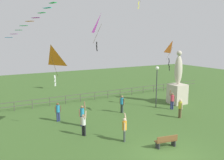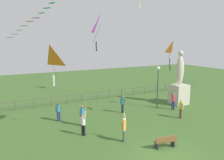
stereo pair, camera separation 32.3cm
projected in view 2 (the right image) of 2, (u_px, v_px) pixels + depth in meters
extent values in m
plane|color=#3D6028|center=(167.00, 154.00, 14.32)|extent=(80.00, 80.00, 0.00)
cube|color=beige|center=(179.00, 94.00, 25.38)|extent=(1.67, 1.67, 2.18)
ellipsoid|color=beige|center=(180.00, 70.00, 24.91)|extent=(0.90, 0.76, 3.16)
sphere|color=beige|center=(181.00, 53.00, 24.59)|extent=(0.56, 0.56, 0.56)
cylinder|color=#38383D|center=(158.00, 89.00, 23.82)|extent=(0.10, 0.10, 4.00)
sphere|color=white|center=(158.00, 68.00, 23.44)|extent=(0.36, 0.36, 0.36)
cube|color=brown|center=(165.00, 141.00, 15.10)|extent=(1.55, 0.67, 0.06)
cube|color=brown|center=(167.00, 139.00, 14.89)|extent=(1.49, 0.33, 0.36)
cube|color=#333338|center=(157.00, 145.00, 14.97)|extent=(0.08, 0.36, 0.45)
cube|color=#333338|center=(173.00, 143.00, 15.31)|extent=(0.08, 0.36, 0.45)
cylinder|color=black|center=(84.00, 130.00, 16.99)|extent=(0.14, 0.14, 0.84)
cylinder|color=black|center=(82.00, 130.00, 17.04)|extent=(0.14, 0.14, 0.84)
cylinder|color=white|center=(83.00, 121.00, 16.89)|extent=(0.31, 0.31, 0.59)
sphere|color=beige|center=(83.00, 116.00, 16.82)|extent=(0.23, 0.23, 0.23)
cylinder|color=beige|center=(85.00, 115.00, 16.68)|extent=(0.19, 0.18, 0.57)
cylinder|color=beige|center=(81.00, 121.00, 16.97)|extent=(0.09, 0.09, 0.56)
cylinder|color=#3F4C47|center=(124.00, 135.00, 16.08)|extent=(0.15, 0.15, 0.87)
cylinder|color=#3F4C47|center=(124.00, 136.00, 15.92)|extent=(0.15, 0.15, 0.87)
cylinder|color=orange|center=(124.00, 126.00, 15.87)|extent=(0.32, 0.32, 0.61)
sphere|color=beige|center=(124.00, 120.00, 15.80)|extent=(0.23, 0.23, 0.23)
cylinder|color=beige|center=(125.00, 117.00, 15.98)|extent=(0.22, 0.19, 0.59)
cylinder|color=beige|center=(124.00, 127.00, 15.67)|extent=(0.10, 0.10, 0.58)
cylinder|color=brown|center=(181.00, 114.00, 20.71)|extent=(0.15, 0.15, 0.87)
cylinder|color=brown|center=(180.00, 113.00, 20.86)|extent=(0.15, 0.15, 0.87)
cylinder|color=gold|center=(181.00, 106.00, 20.66)|extent=(0.32, 0.32, 0.62)
sphere|color=beige|center=(181.00, 101.00, 20.58)|extent=(0.23, 0.23, 0.23)
cylinder|color=beige|center=(183.00, 107.00, 20.48)|extent=(0.10, 0.10, 0.59)
cylinder|color=beige|center=(179.00, 105.00, 20.85)|extent=(0.10, 0.10, 0.59)
cylinder|color=#3F4C47|center=(122.00, 108.00, 22.36)|extent=(0.15, 0.15, 0.87)
cylinder|color=#3F4C47|center=(123.00, 109.00, 22.26)|extent=(0.15, 0.15, 0.87)
cylinder|color=#268CBF|center=(123.00, 101.00, 22.18)|extent=(0.32, 0.32, 0.62)
sphere|color=#8C6647|center=(123.00, 97.00, 22.11)|extent=(0.23, 0.23, 0.23)
cylinder|color=#8C6647|center=(121.00, 101.00, 22.31)|extent=(0.10, 0.10, 0.58)
cylinder|color=#8C6647|center=(125.00, 102.00, 22.07)|extent=(0.10, 0.10, 0.58)
cylinder|color=navy|center=(83.00, 120.00, 18.97)|extent=(0.15, 0.15, 0.88)
cylinder|color=navy|center=(81.00, 121.00, 18.90)|extent=(0.15, 0.15, 0.88)
cylinder|color=#268CBF|center=(82.00, 112.00, 18.80)|extent=(0.32, 0.32, 0.63)
sphere|color=#8C6647|center=(82.00, 107.00, 18.73)|extent=(0.24, 0.24, 0.24)
cylinder|color=#8C6647|center=(85.00, 105.00, 18.75)|extent=(0.11, 0.19, 0.60)
cylinder|color=#8C6647|center=(80.00, 113.00, 18.72)|extent=(0.10, 0.10, 0.59)
cylinder|color=navy|center=(58.00, 116.00, 20.01)|extent=(0.14, 0.14, 0.85)
cylinder|color=navy|center=(60.00, 116.00, 20.08)|extent=(0.14, 0.14, 0.85)
cylinder|color=#268CBF|center=(58.00, 108.00, 19.92)|extent=(0.31, 0.31, 0.60)
sphere|color=brown|center=(58.00, 104.00, 19.85)|extent=(0.23, 0.23, 0.23)
cylinder|color=brown|center=(56.00, 109.00, 19.84)|extent=(0.09, 0.09, 0.57)
cylinder|color=brown|center=(61.00, 109.00, 20.01)|extent=(0.09, 0.09, 0.57)
cylinder|color=navy|center=(172.00, 105.00, 23.30)|extent=(0.15, 0.15, 0.87)
cylinder|color=navy|center=(174.00, 106.00, 23.29)|extent=(0.15, 0.15, 0.87)
cylinder|color=#D83F59|center=(173.00, 98.00, 23.17)|extent=(0.32, 0.32, 0.62)
sphere|color=#8C6647|center=(174.00, 94.00, 23.09)|extent=(0.23, 0.23, 0.23)
cylinder|color=#8C6647|center=(171.00, 93.00, 23.14)|extent=(0.19, 0.22, 0.59)
cylinder|color=#8C6647|center=(176.00, 99.00, 23.16)|extent=(0.10, 0.10, 0.59)
cube|color=yellow|center=(140.00, 2.00, 25.90)|extent=(0.11, 0.03, 0.21)
cube|color=yellow|center=(140.00, 4.00, 25.87)|extent=(0.11, 0.02, 0.21)
cube|color=yellow|center=(141.00, 6.00, 26.00)|extent=(0.09, 0.02, 0.20)
cube|color=yellow|center=(140.00, 8.00, 25.89)|extent=(0.09, 0.02, 0.20)
pyramid|color=orange|center=(173.00, 47.00, 19.36)|extent=(0.68, 0.91, 1.04)
cylinder|color=#4C381E|center=(170.00, 53.00, 19.39)|extent=(0.50, 0.13, 1.04)
cube|color=black|center=(170.00, 60.00, 19.39)|extent=(0.10, 0.03, 0.20)
cube|color=black|center=(170.00, 62.00, 19.47)|extent=(0.11, 0.02, 0.21)
cube|color=black|center=(169.00, 65.00, 19.46)|extent=(0.09, 0.04, 0.20)
cube|color=black|center=(170.00, 67.00, 19.62)|extent=(0.10, 0.04, 0.20)
cube|color=black|center=(170.00, 70.00, 19.71)|extent=(0.08, 0.04, 0.20)
pyramid|color=#B22DB2|center=(101.00, 24.00, 15.52)|extent=(0.93, 0.98, 1.31)
cylinder|color=#4C381E|center=(97.00, 34.00, 15.67)|extent=(0.52, 0.35, 1.31)
cube|color=black|center=(96.00, 43.00, 15.72)|extent=(0.11, 0.02, 0.21)
cube|color=black|center=(96.00, 46.00, 15.75)|extent=(0.10, 0.03, 0.20)
cube|color=black|center=(96.00, 50.00, 15.81)|extent=(0.11, 0.04, 0.21)
pyramid|color=orange|center=(50.00, 56.00, 12.83)|extent=(0.99, 1.14, 1.22)
cylinder|color=#4C381E|center=(53.00, 67.00, 13.15)|extent=(0.44, 0.29, 1.22)
cube|color=white|center=(54.00, 77.00, 13.24)|extent=(0.10, 0.02, 0.21)
cube|color=white|center=(54.00, 80.00, 13.28)|extent=(0.11, 0.03, 0.21)
cube|color=white|center=(54.00, 84.00, 13.32)|extent=(0.10, 0.02, 0.21)
cube|color=#1EB759|center=(52.00, 3.00, 14.46)|extent=(0.39, 0.66, 0.03)
cube|color=#19B2B2|center=(47.00, 8.00, 14.91)|extent=(0.49, 0.66, 0.03)
cube|color=#1EB759|center=(42.00, 13.00, 15.33)|extent=(0.47, 0.67, 0.03)
cube|color=#B22DB2|center=(36.00, 18.00, 15.72)|extent=(0.54, 0.65, 0.03)
cube|color=orange|center=(30.00, 21.00, 16.06)|extent=(0.53, 0.66, 0.03)
cube|color=#1EB759|center=(24.00, 26.00, 16.42)|extent=(0.53, 0.65, 0.03)
cube|color=#1EB759|center=(19.00, 30.00, 16.82)|extent=(0.48, 0.66, 0.03)
cube|color=#B22DB2|center=(15.00, 34.00, 17.22)|extent=(0.51, 0.66, 0.03)
cube|color=#198CD1|center=(10.00, 37.00, 17.58)|extent=(0.55, 0.65, 0.03)
cylinder|color=#4C4742|center=(16.00, 106.00, 23.05)|extent=(0.06, 0.06, 0.95)
cylinder|color=#4C4742|center=(34.00, 104.00, 23.84)|extent=(0.06, 0.06, 0.95)
cylinder|color=#4C4742|center=(51.00, 102.00, 24.66)|extent=(0.06, 0.06, 0.95)
cylinder|color=#4C4742|center=(67.00, 100.00, 25.46)|extent=(0.06, 0.06, 0.95)
cylinder|color=#4C4742|center=(82.00, 98.00, 26.25)|extent=(0.06, 0.06, 0.95)
cylinder|color=#4C4742|center=(96.00, 96.00, 27.07)|extent=(0.06, 0.06, 0.95)
cylinder|color=#4C4742|center=(109.00, 94.00, 27.87)|extent=(0.06, 0.06, 0.95)
cylinder|color=#4C4742|center=(122.00, 93.00, 28.66)|extent=(0.06, 0.06, 0.95)
cylinder|color=#4C4742|center=(133.00, 91.00, 29.46)|extent=(0.06, 0.06, 0.95)
cylinder|color=#4C4742|center=(145.00, 90.00, 30.28)|extent=(0.06, 0.06, 0.95)
cylinder|color=#4C4742|center=(155.00, 89.00, 31.08)|extent=(0.06, 0.06, 0.95)
cylinder|color=#4C4742|center=(165.00, 87.00, 31.87)|extent=(0.06, 0.06, 0.95)
cylinder|color=#4C4742|center=(175.00, 86.00, 32.68)|extent=(0.06, 0.06, 0.95)
cylinder|color=#4C4742|center=(184.00, 85.00, 33.48)|extent=(0.06, 0.06, 0.95)
cube|color=#4C4742|center=(85.00, 94.00, 26.38)|extent=(36.00, 0.05, 0.05)
cube|color=#4C4742|center=(85.00, 97.00, 26.45)|extent=(36.00, 0.05, 0.05)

